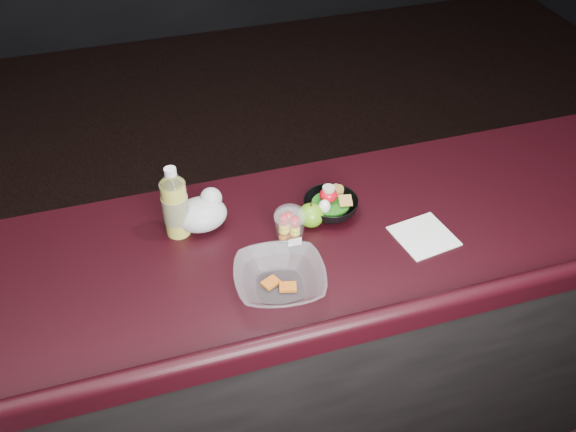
# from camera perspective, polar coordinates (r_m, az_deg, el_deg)

# --- Properties ---
(room_shell) EXTENTS (8.00, 8.00, 8.00)m
(room_shell) POSITION_cam_1_polar(r_m,az_deg,el_deg) (1.15, 1.43, 17.20)
(room_shell) COLOR black
(room_shell) RESTS_ON ground
(counter) EXTENTS (4.06, 0.71, 1.02)m
(counter) POSITION_cam_1_polar(r_m,az_deg,el_deg) (2.23, -1.61, -12.32)
(counter) COLOR black
(counter) RESTS_ON ground
(lemonade_bottle) EXTENTS (0.08, 0.08, 0.23)m
(lemonade_bottle) POSITION_cam_1_polar(r_m,az_deg,el_deg) (1.86, -9.98, 0.84)
(lemonade_bottle) COLOR gold
(lemonade_bottle) RESTS_ON counter
(fruit_cup) EXTENTS (0.09, 0.09, 0.13)m
(fruit_cup) POSITION_cam_1_polar(r_m,az_deg,el_deg) (1.81, 0.17, -0.92)
(fruit_cup) COLOR white
(fruit_cup) RESTS_ON counter
(green_apple) EXTENTS (0.08, 0.08, 0.08)m
(green_apple) POSITION_cam_1_polar(r_m,az_deg,el_deg) (1.90, 2.05, 0.07)
(green_apple) COLOR #49870F
(green_apple) RESTS_ON counter
(plastic_bag) EXTENTS (0.16, 0.13, 0.11)m
(plastic_bag) POSITION_cam_1_polar(r_m,az_deg,el_deg) (1.90, -7.64, 0.32)
(plastic_bag) COLOR silver
(plastic_bag) RESTS_ON counter
(snack_bowl) EXTENTS (0.17, 0.17, 0.09)m
(snack_bowl) POSITION_cam_1_polar(r_m,az_deg,el_deg) (1.95, 3.78, 0.96)
(snack_bowl) COLOR black
(snack_bowl) RESTS_ON counter
(takeout_bowl) EXTENTS (0.28, 0.28, 0.06)m
(takeout_bowl) POSITION_cam_1_polar(r_m,az_deg,el_deg) (1.72, -0.73, -5.67)
(takeout_bowl) COLOR silver
(takeout_bowl) RESTS_ON counter
(paper_napkin) EXTENTS (0.18, 0.18, 0.00)m
(paper_napkin) POSITION_cam_1_polar(r_m,az_deg,el_deg) (1.92, 11.98, -1.75)
(paper_napkin) COLOR white
(paper_napkin) RESTS_ON counter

